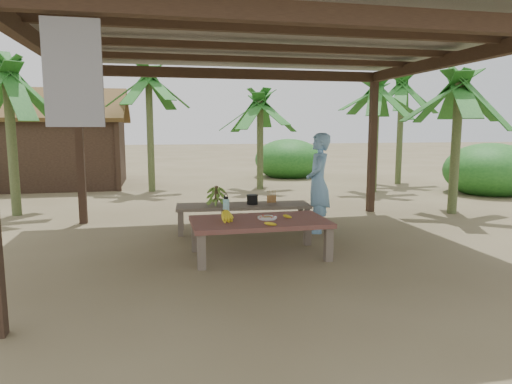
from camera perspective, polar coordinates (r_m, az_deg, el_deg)
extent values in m
plane|color=brown|center=(6.65, 0.92, -6.90)|extent=(80.00, 80.00, 0.00)
cube|color=black|center=(8.67, -21.17, 5.11)|extent=(0.13, 0.13, 2.70)
cube|color=black|center=(9.57, 14.33, 5.64)|extent=(0.13, 0.13, 2.70)
cube|color=black|center=(4.33, 8.44, 21.07)|extent=(5.80, 0.14, 0.18)
cube|color=black|center=(8.73, -2.58, 14.53)|extent=(5.80, 0.14, 0.18)
cube|color=black|center=(6.47, -25.02, 16.06)|extent=(0.14, 4.80, 0.18)
cube|color=black|center=(7.63, 22.67, 14.86)|extent=(0.14, 4.80, 0.18)
cube|color=slate|center=(6.53, 0.98, 18.67)|extent=(6.60, 5.60, 0.06)
cube|color=slate|center=(4.03, -21.88, 13.62)|extent=(0.45, 0.05, 0.85)
cube|color=brown|center=(5.62, -6.84, -7.45)|extent=(0.10, 0.10, 0.44)
cube|color=brown|center=(6.00, 9.05, -6.49)|extent=(0.10, 0.10, 0.44)
cube|color=brown|center=(6.43, -7.59, -5.47)|extent=(0.10, 0.10, 0.44)
cube|color=brown|center=(6.77, 6.43, -4.77)|extent=(0.10, 0.10, 0.44)
cube|color=maroon|center=(6.10, 0.43, -3.75)|extent=(1.81, 1.01, 0.06)
cube|color=brown|center=(7.34, -9.42, -3.96)|extent=(0.09, 0.09, 0.40)
cube|color=brown|center=(7.57, 6.39, -3.54)|extent=(0.09, 0.09, 0.40)
cube|color=brown|center=(7.79, -9.34, -3.26)|extent=(0.09, 0.09, 0.40)
cube|color=brown|center=(8.01, 5.58, -2.88)|extent=(0.09, 0.09, 0.40)
cube|color=brown|center=(7.57, -1.60, -1.76)|extent=(2.24, 0.76, 0.05)
cylinder|color=white|center=(6.12, 1.41, -3.35)|extent=(0.24, 0.24, 0.01)
cylinder|color=white|center=(6.12, 1.41, -3.21)|extent=(0.26, 0.26, 0.02)
cube|color=brown|center=(6.12, 1.41, -3.15)|extent=(0.15, 0.12, 0.02)
ellipsoid|color=yellow|center=(5.72, 1.81, -4.00)|extent=(0.17, 0.07, 0.04)
ellipsoid|color=yellow|center=(6.21, 3.94, -3.06)|extent=(0.13, 0.12, 0.04)
cylinder|color=#44CFD5|center=(6.27, -3.75, -2.00)|extent=(0.09, 0.09, 0.25)
cylinder|color=black|center=(6.25, -3.76, -0.74)|extent=(0.06, 0.06, 0.03)
torus|color=black|center=(6.24, -3.77, -0.47)|extent=(0.06, 0.01, 0.06)
cylinder|color=black|center=(7.57, -0.47, -0.97)|extent=(0.18, 0.18, 0.15)
imported|color=#71A6D6|center=(7.52, 7.79, 1.12)|extent=(0.57, 0.69, 1.63)
cube|color=black|center=(14.59, -24.29, 4.57)|extent=(4.00, 3.00, 2.00)
cube|color=brown|center=(13.76, -25.36, 9.97)|extent=(4.40, 1.73, 1.00)
cube|color=brown|center=(15.42, -23.93, 9.77)|extent=(4.40, 1.73, 1.00)
cylinder|color=#596638|center=(12.57, 14.64, 6.28)|extent=(0.18, 0.18, 2.75)
cylinder|color=#596638|center=(12.67, 0.52, 5.82)|extent=(0.18, 0.18, 2.43)
cylinder|color=#596638|center=(12.51, -13.08, 7.02)|extent=(0.18, 0.18, 3.06)
cylinder|color=#596638|center=(9.87, 23.67, 4.93)|extent=(0.18, 0.18, 2.58)
cylinder|color=#596638|center=(10.02, -28.20, 5.16)|extent=(0.18, 0.18, 2.75)
cylinder|color=#596638|center=(14.55, 17.53, 6.83)|extent=(0.18, 0.18, 2.98)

